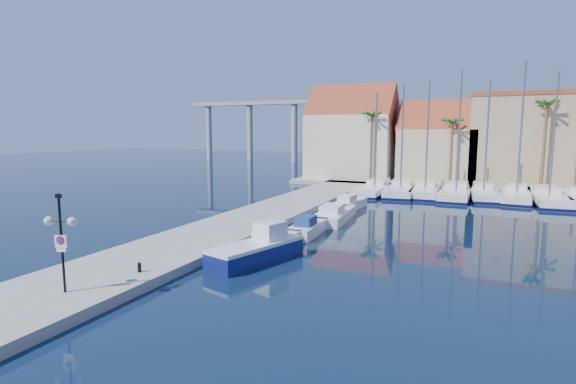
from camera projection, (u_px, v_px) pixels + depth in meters
name	position (u px, v px, depth m)	size (l,w,h in m)	color
ground	(279.00, 300.00, 19.62)	(260.00, 260.00, 0.00)	black
quay_west	(248.00, 221.00, 35.42)	(6.00, 77.00, 0.50)	gray
shore_north	(501.00, 185.00, 59.13)	(54.00, 16.00, 0.50)	gray
lamp_post	(61.00, 228.00, 18.83)	(1.41, 0.67, 4.27)	black
bollard	(139.00, 267.00, 21.91)	(0.18, 0.18, 0.46)	black
fishing_boat	(258.00, 249.00, 25.47)	(3.66, 6.33, 2.10)	navy
motorboat_west_0	(271.00, 243.00, 27.66)	(1.86, 5.44, 1.40)	white
motorboat_west_1	(307.00, 228.00, 31.95)	(1.85, 5.19, 1.40)	white
motorboat_west_2	(334.00, 214.00, 36.92)	(2.72, 7.21, 1.40)	white
motorboat_west_3	(349.00, 204.00, 42.27)	(2.18, 5.65, 1.40)	white
sailboat_0	(376.00, 188.00, 53.06)	(3.37, 11.40, 11.59)	white
sailboat_1	(401.00, 189.00, 52.34)	(3.94, 11.70, 12.31)	white
sailboat_2	(426.00, 190.00, 51.33)	(3.24, 10.86, 12.69)	white
sailboat_3	(456.00, 192.00, 49.71)	(3.29, 11.54, 13.65)	white
sailboat_4	(483.00, 193.00, 49.31)	(3.53, 10.34, 12.56)	white
sailboat_5	(517.00, 195.00, 47.63)	(3.32, 10.46, 14.45)	white
sailboat_6	(548.00, 197.00, 46.12)	(3.66, 11.86, 13.16)	white
building_0	(352.00, 136.00, 65.35)	(12.30, 9.00, 13.50)	beige
building_1	(438.00, 146.00, 60.73)	(10.30, 8.00, 11.00)	tan
building_2	(530.00, 139.00, 57.11)	(14.20, 10.20, 11.50)	tan
palm_0	(372.00, 117.00, 58.87)	(2.60, 2.60, 10.15)	brown
palm_1	(452.00, 124.00, 55.01)	(2.60, 2.60, 9.15)	brown
palm_2	(547.00, 107.00, 50.76)	(2.60, 2.60, 11.15)	brown
viaduct	(275.00, 118.00, 108.18)	(48.00, 2.20, 14.45)	#9E9E99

